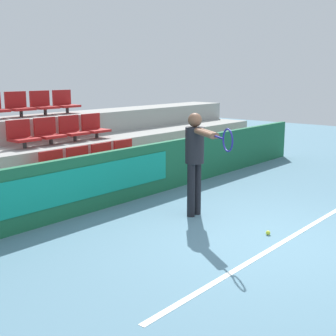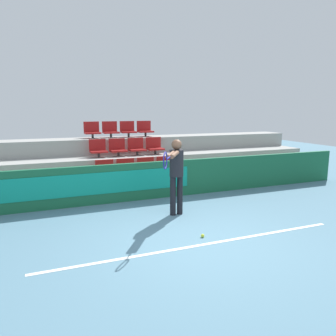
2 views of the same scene
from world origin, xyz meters
The scene contains 19 objects.
ground_plane centered at (0.00, 0.00, 0.00)m, with size 30.00×30.00×0.00m, color slate.
court_baseline centered at (0.00, -0.19, 0.00)m, with size 5.69×0.08×0.01m.
barrier_wall centered at (-0.03, 3.01, 0.49)m, with size 12.84×0.14×0.99m.
bleacher_tier_front centered at (0.00, 3.58, 0.24)m, with size 12.44×0.97×0.48m.
bleacher_tier_middle centered at (0.00, 4.55, 0.48)m, with size 12.44×0.97×0.96m.
bleacher_tier_back centered at (0.00, 5.52, 0.72)m, with size 12.44×0.97×1.44m.
stadium_chair_0 centered at (-0.88, 3.70, 0.71)m, with size 0.49×0.40×0.52m.
stadium_chair_1 centered at (-0.29, 3.70, 0.71)m, with size 0.49×0.40×0.52m.
stadium_chair_2 centered at (0.29, 3.70, 0.71)m, with size 0.49×0.40×0.52m.
stadium_chair_3 centered at (0.88, 3.70, 0.71)m, with size 0.49×0.40×0.52m.
stadium_chair_4 centered at (-0.88, 4.67, 1.19)m, with size 0.49×0.40×0.52m.
stadium_chair_5 centered at (-0.29, 4.67, 1.19)m, with size 0.49×0.40×0.52m.
stadium_chair_6 centered at (0.29, 4.67, 1.19)m, with size 0.49×0.40×0.52m.
stadium_chair_7 centered at (0.88, 4.67, 1.19)m, with size 0.49×0.40×0.52m.
stadium_chair_9 centered at (-0.29, 5.64, 1.67)m, with size 0.49×0.40×0.52m.
stadium_chair_10 centered at (0.29, 5.64, 1.67)m, with size 0.49×0.40×0.52m.
stadium_chair_11 centered at (0.88, 5.64, 1.67)m, with size 0.49×0.40×0.52m.
tennis_player centered at (0.23, 1.47, 1.05)m, with size 0.94×1.37×1.70m.
tennis_ball centered at (0.19, 0.12, 0.03)m, with size 0.07×0.07×0.07m.
Camera 1 is at (-5.74, -2.95, 2.32)m, focal length 50.00 mm.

